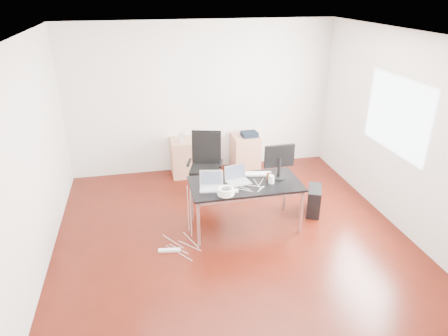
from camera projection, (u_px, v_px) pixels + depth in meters
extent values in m
plane|color=#3A0D06|center=(232.00, 236.00, 5.82)|extent=(5.00, 5.00, 0.00)
plane|color=silver|center=(234.00, 36.00, 4.65)|extent=(5.00, 5.00, 0.00)
plane|color=silver|center=(202.00, 99.00, 7.45)|extent=(5.00, 0.00, 5.00)
plane|color=silver|center=(309.00, 267.00, 3.01)|extent=(5.00, 0.00, 5.00)
plane|color=silver|center=(29.00, 164.00, 4.75)|extent=(0.00, 5.00, 5.00)
plane|color=silver|center=(402.00, 133.00, 5.71)|extent=(0.00, 5.00, 5.00)
plane|color=white|center=(396.00, 116.00, 5.80)|extent=(0.00, 1.50, 1.50)
cube|color=black|center=(245.00, 184.00, 5.77)|extent=(1.60, 0.80, 0.03)
cube|color=silver|center=(198.00, 224.00, 5.47)|extent=(0.04, 0.04, 0.70)
cube|color=silver|center=(191.00, 200.00, 6.09)|extent=(0.04, 0.04, 0.70)
cube|color=silver|center=(301.00, 212.00, 5.76)|extent=(0.04, 0.04, 0.70)
cube|color=silver|center=(284.00, 190.00, 6.38)|extent=(0.04, 0.04, 0.70)
cylinder|color=black|center=(205.00, 183.00, 6.85)|extent=(0.06, 0.06, 0.47)
cube|color=black|center=(205.00, 169.00, 6.74)|extent=(0.59, 0.58, 0.06)
cube|color=black|center=(206.00, 148.00, 6.81)|extent=(0.47, 0.22, 0.55)
cube|color=#AB7155|center=(185.00, 158.00, 7.58)|extent=(0.50, 0.50, 0.70)
cube|color=#AB7155|center=(245.00, 152.00, 7.80)|extent=(0.50, 0.50, 0.70)
cube|color=black|center=(314.00, 200.00, 6.34)|extent=(0.37, 0.49, 0.44)
cylinder|color=black|center=(214.00, 165.00, 7.79)|extent=(0.29, 0.29, 0.28)
cube|color=white|center=(169.00, 250.00, 5.49)|extent=(0.31, 0.10, 0.04)
cube|color=silver|center=(212.00, 189.00, 5.58)|extent=(0.37, 0.29, 0.01)
cube|color=silver|center=(212.00, 178.00, 5.64)|extent=(0.33, 0.10, 0.22)
cube|color=#475166|center=(212.00, 178.00, 5.63)|extent=(0.29, 0.09, 0.18)
cube|color=silver|center=(239.00, 183.00, 5.76)|extent=(0.37, 0.29, 0.01)
cube|color=silver|center=(235.00, 172.00, 5.80)|extent=(0.33, 0.11, 0.22)
cube|color=#475166|center=(235.00, 172.00, 5.80)|extent=(0.29, 0.10, 0.18)
cylinder|color=black|center=(278.00, 177.00, 5.93)|extent=(0.26, 0.26, 0.02)
cylinder|color=black|center=(279.00, 167.00, 5.87)|extent=(0.05, 0.05, 0.30)
cube|color=black|center=(279.00, 156.00, 5.81)|extent=(0.45, 0.06, 0.34)
cube|color=#475166|center=(279.00, 155.00, 5.83)|extent=(0.40, 0.01, 0.29)
cube|color=white|center=(257.00, 174.00, 6.02)|extent=(0.46, 0.22, 0.02)
cylinder|color=white|center=(271.00, 179.00, 5.74)|extent=(0.09, 0.09, 0.12)
cylinder|color=#55351D|center=(269.00, 176.00, 5.85)|extent=(0.08, 0.08, 0.10)
torus|color=white|center=(226.00, 194.00, 5.43)|extent=(0.24, 0.24, 0.04)
torus|color=white|center=(226.00, 191.00, 5.42)|extent=(0.23, 0.23, 0.04)
torus|color=white|center=(226.00, 189.00, 5.40)|extent=(0.22, 0.22, 0.04)
cube|color=white|center=(236.00, 191.00, 5.51)|extent=(0.08, 0.08, 0.03)
cube|color=#9E9E9E|center=(182.00, 137.00, 7.31)|extent=(0.09, 0.08, 0.18)
cube|color=black|center=(249.00, 134.00, 7.60)|extent=(0.31, 0.26, 0.09)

